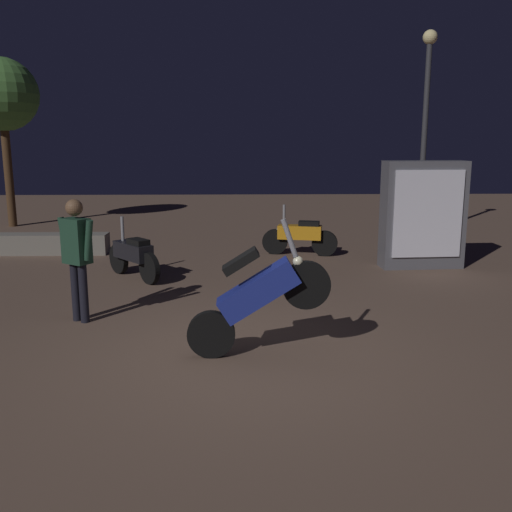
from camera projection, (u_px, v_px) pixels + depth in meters
ground_plane at (246, 356)px, 6.62m from camera, size 40.00×40.00×0.00m
motorcycle_blue_foreground at (258, 295)px, 6.47m from camera, size 1.66×0.31×1.63m
motorcycle_orange_parked_left at (300, 235)px, 12.35m from camera, size 1.64×0.50×1.11m
motorcycle_black_parked_right at (133, 255)px, 10.26m from camera, size 1.15×1.33×1.11m
person_rider_beside at (77, 249)px, 7.70m from camera, size 0.61×0.44×1.72m
streetlamp_near at (426, 109)px, 14.25m from camera, size 0.36×0.36×5.16m
tree_left_bg at (2, 96)px, 15.84m from camera, size 2.04×2.04×4.77m
kiosk_billboard at (423, 215)px, 11.05m from camera, size 1.63×0.62×2.10m
planter_wall_low at (22, 244)px, 12.52m from camera, size 3.80×0.50×0.45m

